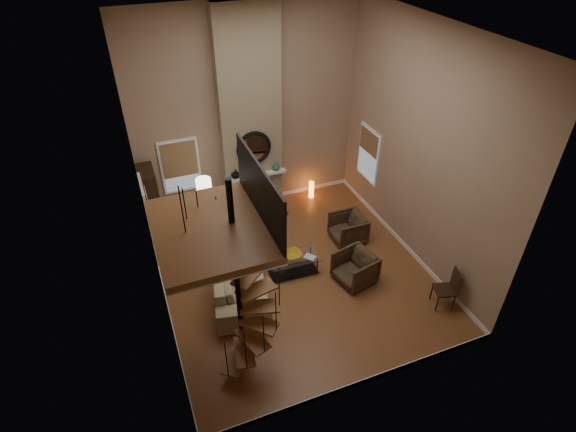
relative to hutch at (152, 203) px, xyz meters
name	(u,v)px	position (x,y,z in m)	size (l,w,h in m)	color
ground	(294,273)	(2.80, -2.78, -0.95)	(6.00, 6.50, 0.01)	#9B6032
back_wall	(248,113)	(2.80, 0.47, 1.80)	(6.00, 0.02, 5.50)	#A08367
front_wall	(377,276)	(2.80, -6.03, 1.80)	(6.00, 0.02, 5.50)	#A08367
left_wall	(144,203)	(-0.20, -2.78, 1.80)	(0.02, 6.50, 5.50)	#A08367
right_wall	(420,148)	(5.80, -2.78, 1.80)	(0.02, 6.50, 5.50)	#A08367
ceiling	(297,31)	(2.80, -2.78, 4.54)	(6.00, 6.50, 0.01)	silver
baseboard_back	(253,200)	(2.80, 0.46, -0.89)	(6.00, 0.02, 0.12)	white
baseboard_front	(360,382)	(2.80, -6.02, -0.89)	(6.00, 0.02, 0.12)	white
baseboard_left	(167,305)	(-0.19, -2.78, -0.89)	(0.02, 6.50, 0.12)	white
baseboard_right	(402,242)	(5.79, -2.78, -0.89)	(0.02, 6.50, 0.12)	white
chimney_breast	(250,116)	(2.80, 0.28, 1.80)	(1.60, 0.38, 5.50)	#907E5E
hearth	(260,214)	(2.80, -0.21, -0.93)	(1.50, 0.60, 0.04)	black
firebox	(256,193)	(2.80, 0.08, -0.40)	(0.95, 0.02, 0.72)	black
mantel	(256,176)	(2.80, 0.00, 0.20)	(1.70, 0.18, 0.06)	white
mirror_frame	(254,148)	(2.80, 0.06, 1.00)	(0.94, 0.94, 0.10)	black
mirror_disc	(254,148)	(2.80, 0.07, 1.00)	(0.80, 0.80, 0.01)	white
vase_left	(236,174)	(2.25, 0.04, 0.35)	(0.24, 0.24, 0.25)	black
vase_right	(276,167)	(3.40, 0.04, 0.33)	(0.20, 0.20, 0.21)	#195954
window_back	(180,165)	(0.90, 0.45, 0.67)	(1.02, 0.06, 1.52)	white
window_right	(369,154)	(5.77, -0.78, 0.68)	(0.06, 1.02, 1.52)	white
entry_door	(150,222)	(-0.15, -0.98, 0.10)	(0.10, 1.05, 2.16)	white
loft	(217,225)	(0.76, -4.58, 2.29)	(1.70, 2.20, 1.09)	brown
spiral_stair	(239,288)	(1.02, -4.57, 0.83)	(1.47, 1.47, 4.06)	black
hutch	(152,203)	(0.00, 0.00, 0.00)	(0.40, 0.86, 1.92)	black
sofa	(238,272)	(1.46, -2.68, -0.55)	(2.90, 1.14, 0.85)	tan
armchair_near	(351,228)	(4.65, -2.10, -0.60)	(0.81, 0.83, 0.76)	#412F1E
armchair_far	(357,267)	(4.09, -3.49, -0.60)	(0.82, 0.84, 0.77)	#412F1E
coffee_table	(293,263)	(2.79, -2.75, -0.67)	(1.26, 0.67, 0.46)	silver
bowl	(293,255)	(2.79, -2.70, -0.45)	(0.43, 0.43, 0.11)	gold
book	(310,258)	(3.14, -2.90, -0.49)	(0.19, 0.26, 0.02)	gray
floor_lamp	(204,189)	(1.28, -0.58, 0.46)	(0.38, 0.38, 1.70)	black
accent_lamp	(311,190)	(4.51, 0.09, -0.70)	(0.15, 0.15, 0.53)	orange
side_chair	(449,287)	(5.51, -4.93, -0.42)	(0.53, 0.52, 0.93)	black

